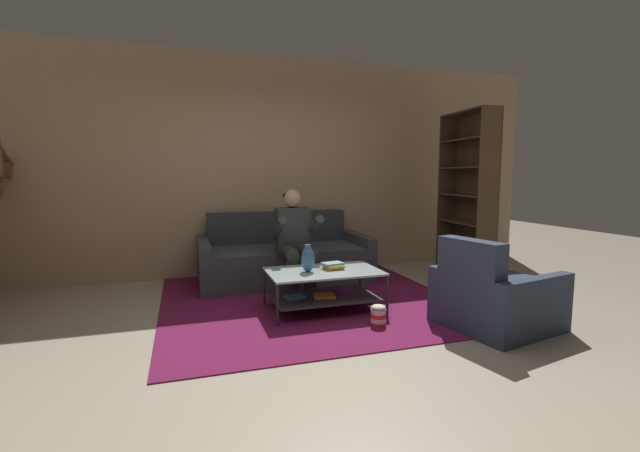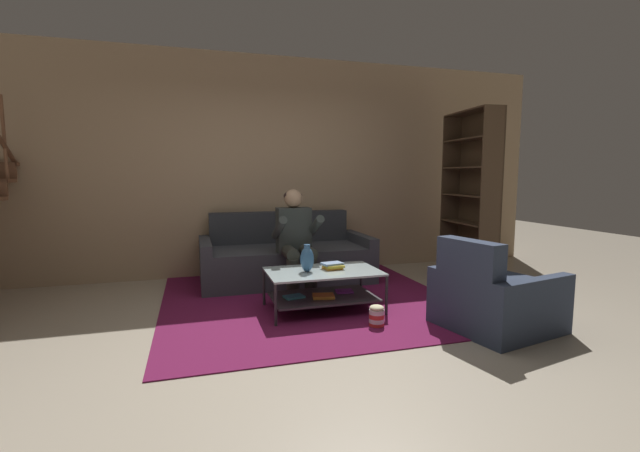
% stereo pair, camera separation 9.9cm
% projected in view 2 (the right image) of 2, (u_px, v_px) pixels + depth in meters
% --- Properties ---
extents(ground, '(16.80, 16.80, 0.00)m').
position_uv_depth(ground, '(303.00, 335.00, 3.59)').
color(ground, '#B0A38D').
extents(back_partition, '(8.40, 0.12, 2.90)m').
position_uv_depth(back_partition, '(258.00, 167.00, 5.76)').
color(back_partition, tan).
rests_on(back_partition, ground).
extents(couch, '(2.09, 0.99, 0.85)m').
position_uv_depth(couch, '(286.00, 259.00, 5.41)').
color(couch, '#363940').
rests_on(couch, ground).
extents(person_seated_center, '(0.50, 0.58, 1.17)m').
position_uv_depth(person_seated_center, '(296.00, 237.00, 4.81)').
color(person_seated_center, '#2E2E28').
rests_on(person_seated_center, ground).
extents(coffee_table, '(1.10, 0.67, 0.40)m').
position_uv_depth(coffee_table, '(323.00, 284.00, 4.20)').
color(coffee_table, '#ACBFC0').
rests_on(coffee_table, ground).
extents(area_rug, '(3.00, 3.25, 0.01)m').
position_uv_depth(area_rug, '(305.00, 296.00, 4.72)').
color(area_rug, maroon).
rests_on(area_rug, ground).
extents(vase, '(0.13, 0.13, 0.27)m').
position_uv_depth(vase, '(307.00, 259.00, 4.12)').
color(vase, '#325E8D').
rests_on(vase, coffee_table).
extents(book_stack, '(0.22, 0.18, 0.06)m').
position_uv_depth(book_stack, '(333.00, 266.00, 4.25)').
color(book_stack, orange).
rests_on(book_stack, coffee_table).
extents(bookshelf, '(0.36, 0.99, 2.15)m').
position_uv_depth(bookshelf, '(470.00, 205.00, 5.61)').
color(bookshelf, '#493725').
rests_on(bookshelf, ground).
extents(armchair, '(1.02, 0.98, 0.80)m').
position_uv_depth(armchair, '(494.00, 299.00, 3.72)').
color(armchair, '#2E394F').
rests_on(armchair, ground).
extents(popcorn_tub, '(0.13, 0.13, 0.20)m').
position_uv_depth(popcorn_tub, '(377.00, 316.00, 3.77)').
color(popcorn_tub, red).
rests_on(popcorn_tub, ground).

